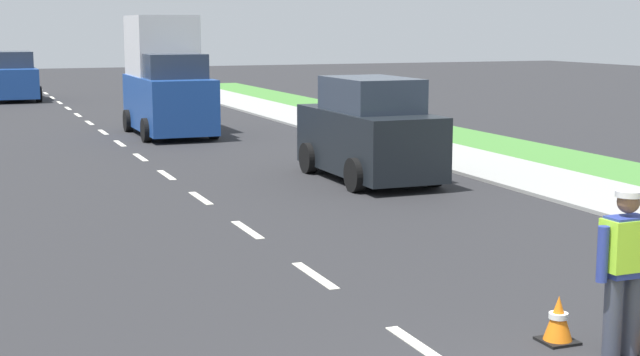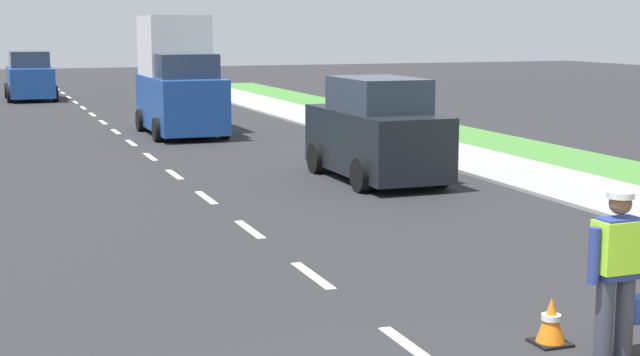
{
  "view_description": "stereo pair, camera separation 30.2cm",
  "coord_description": "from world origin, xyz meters",
  "px_view_note": "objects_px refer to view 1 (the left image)",
  "views": [
    {
      "loc": [
        -4.32,
        -5.46,
        3.24
      ],
      "look_at": [
        0.52,
        6.82,
        1.1
      ],
      "focal_mm": 52.84,
      "sensor_mm": 36.0,
      "label": 1
    },
    {
      "loc": [
        -4.04,
        -5.56,
        3.24
      ],
      "look_at": [
        0.52,
        6.82,
        1.1
      ],
      "focal_mm": 52.84,
      "sensor_mm": 36.0,
      "label": 2
    }
  ],
  "objects_px": {
    "traffic_cone_near": "(558,320)",
    "car_oncoming_third": "(13,78)",
    "car_parked_far": "(369,133)",
    "delivery_truck": "(167,81)",
    "road_worker": "(626,265)"
  },
  "relations": [
    {
      "from": "car_oncoming_third",
      "to": "car_parked_far",
      "type": "height_order",
      "value": "car_parked_far"
    },
    {
      "from": "traffic_cone_near",
      "to": "car_oncoming_third",
      "type": "relative_size",
      "value": 0.11
    },
    {
      "from": "traffic_cone_near",
      "to": "car_oncoming_third",
      "type": "bearing_deg",
      "value": 95.0
    },
    {
      "from": "traffic_cone_near",
      "to": "car_parked_far",
      "type": "distance_m",
      "value": 10.52
    },
    {
      "from": "traffic_cone_near",
      "to": "delivery_truck",
      "type": "relative_size",
      "value": 0.11
    },
    {
      "from": "road_worker",
      "to": "traffic_cone_near",
      "type": "xyz_separation_m",
      "value": [
        -0.35,
        0.58,
        -0.69
      ]
    },
    {
      "from": "delivery_truck",
      "to": "car_parked_far",
      "type": "relative_size",
      "value": 1.1
    },
    {
      "from": "car_parked_far",
      "to": "traffic_cone_near",
      "type": "bearing_deg",
      "value": -103.67
    },
    {
      "from": "traffic_cone_near",
      "to": "car_oncoming_third",
      "type": "height_order",
      "value": "car_oncoming_third"
    },
    {
      "from": "car_parked_far",
      "to": "road_worker",
      "type": "bearing_deg",
      "value": -101.19
    },
    {
      "from": "car_oncoming_third",
      "to": "car_parked_far",
      "type": "relative_size",
      "value": 1.05
    },
    {
      "from": "traffic_cone_near",
      "to": "car_oncoming_third",
      "type": "xyz_separation_m",
      "value": [
        -3.1,
        35.45,
        0.75
      ]
    },
    {
      "from": "car_oncoming_third",
      "to": "car_parked_far",
      "type": "bearing_deg",
      "value": -77.54
    },
    {
      "from": "car_oncoming_third",
      "to": "car_parked_far",
      "type": "distance_m",
      "value": 25.86
    },
    {
      "from": "delivery_truck",
      "to": "car_oncoming_third",
      "type": "relative_size",
      "value": 1.05
    }
  ]
}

